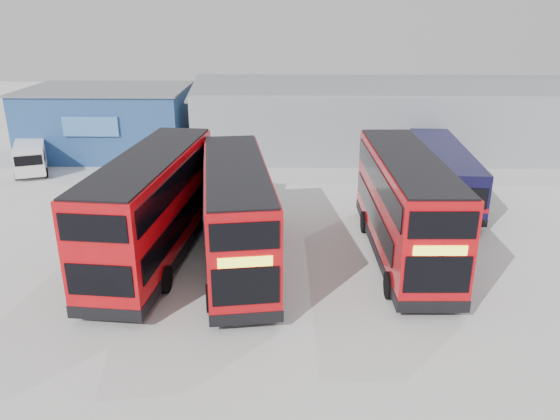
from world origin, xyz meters
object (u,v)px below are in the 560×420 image
(office_block, at_px, (109,121))
(maintenance_shed, at_px, (388,117))
(double_decker_right, at_px, (405,208))
(double_decker_centre, at_px, (237,217))
(single_decker_blue, at_px, (442,173))
(double_decker_left, at_px, (153,210))
(panel_van, at_px, (31,156))

(office_block, xyz_separation_m, maintenance_shed, (22.00, 2.01, 0.02))
(maintenance_shed, height_order, double_decker_right, maintenance_shed)
(double_decker_centre, xyz_separation_m, single_decker_blue, (11.58, 9.55, -0.83))
(double_decker_left, distance_m, double_decker_centre, 3.86)
(office_block, bearing_deg, double_decker_right, -43.79)
(office_block, relative_size, maintenance_shed, 0.40)
(maintenance_shed, xyz_separation_m, double_decker_right, (-2.62, -20.59, -0.21))
(double_decker_centre, distance_m, double_decker_right, 7.66)
(double_decker_left, bearing_deg, maintenance_shed, -118.20)
(maintenance_shed, xyz_separation_m, panel_van, (-25.97, -7.42, -1.44))
(double_decker_left, xyz_separation_m, double_decker_right, (11.41, 0.61, -0.07))
(double_decker_left, distance_m, panel_van, 18.28)
(office_block, bearing_deg, panel_van, -126.25)
(double_decker_centre, distance_m, single_decker_blue, 15.03)
(maintenance_shed, bearing_deg, double_decker_left, -123.49)
(office_block, height_order, double_decker_centre, office_block)
(double_decker_right, xyz_separation_m, panel_van, (-23.36, 13.16, -1.23))
(maintenance_shed, bearing_deg, office_block, -174.79)
(office_block, bearing_deg, single_decker_blue, -23.43)
(double_decker_left, height_order, double_decker_right, double_decker_left)
(panel_van, bearing_deg, double_decker_left, -70.86)
(double_decker_centre, bearing_deg, office_block, 112.57)
(maintenance_shed, height_order, double_decker_centre, maintenance_shed)
(double_decker_left, distance_m, single_decker_blue, 17.90)
(maintenance_shed, bearing_deg, double_decker_centre, -115.18)
(single_decker_blue, bearing_deg, maintenance_shed, -79.93)
(panel_van, bearing_deg, double_decker_right, -51.21)
(panel_van, bearing_deg, maintenance_shed, -5.84)
(maintenance_shed, distance_m, double_decker_left, 25.42)
(maintenance_shed, relative_size, double_decker_right, 2.66)
(double_decker_left, relative_size, double_decker_centre, 1.04)
(office_block, relative_size, double_decker_right, 1.07)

